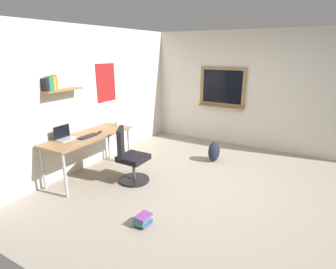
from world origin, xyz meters
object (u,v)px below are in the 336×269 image
at_px(computer_mouse, 100,132).
at_px(book_stack_on_floor, 143,220).
at_px(coffee_mug, 117,123).
at_px(office_chair, 130,159).
at_px(keyboard, 88,136).
at_px(desk, 89,139).
at_px(laptop, 65,136).
at_px(backpack, 214,152).

height_order(computer_mouse, book_stack_on_floor, computer_mouse).
bearing_deg(coffee_mug, computer_mouse, -174.66).
bearing_deg(office_chair, book_stack_on_floor, -135.35).
bearing_deg(keyboard, desk, 43.72).
relative_size(desk, book_stack_on_floor, 6.83).
relative_size(desk, laptop, 5.37).
relative_size(laptop, book_stack_on_floor, 1.27).
xyz_separation_m(desk, computer_mouse, (0.20, -0.08, 0.09)).
xyz_separation_m(desk, coffee_mug, (0.73, -0.03, 0.12)).
bearing_deg(backpack, office_chair, 149.92).
xyz_separation_m(office_chair, keyboard, (-0.24, 0.68, 0.36)).
bearing_deg(computer_mouse, backpack, -46.04).
distance_m(keyboard, coffee_mug, 0.82).
bearing_deg(backpack, laptop, 139.14).
bearing_deg(laptop, backpack, -40.86).
distance_m(computer_mouse, backpack, 2.28).
distance_m(laptop, keyboard, 0.37).
distance_m(desk, laptop, 0.42).
distance_m(desk, book_stack_on_floor, 1.94).
relative_size(office_chair, backpack, 2.33).
relative_size(computer_mouse, backpack, 0.26).
bearing_deg(keyboard, book_stack_on_floor, -113.17).
relative_size(laptop, computer_mouse, 2.98).
bearing_deg(office_chair, keyboard, 109.56).
bearing_deg(desk, book_stack_on_floor, -114.57).
xyz_separation_m(desk, keyboard, (-0.08, -0.08, 0.08)).
bearing_deg(book_stack_on_floor, coffee_mug, 47.66).
bearing_deg(desk, keyboard, -136.28).
relative_size(coffee_mug, backpack, 0.23).
bearing_deg(keyboard, backpack, -41.25).
bearing_deg(backpack, book_stack_on_floor, -179.99).
xyz_separation_m(computer_mouse, book_stack_on_floor, (-0.96, -1.59, -0.70)).
xyz_separation_m(computer_mouse, coffee_mug, (0.53, 0.05, 0.03)).
xyz_separation_m(backpack, book_stack_on_floor, (-2.50, -0.00, -0.13)).
xyz_separation_m(keyboard, book_stack_on_floor, (-0.68, -1.59, -0.69)).
relative_size(keyboard, book_stack_on_floor, 1.52).
relative_size(desk, backpack, 4.08).
bearing_deg(computer_mouse, office_chair, -93.21).
xyz_separation_m(keyboard, backpack, (1.82, -1.59, -0.57)).
height_order(laptop, coffee_mug, laptop).
relative_size(office_chair, computer_mouse, 9.13).
height_order(office_chair, backpack, office_chair).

